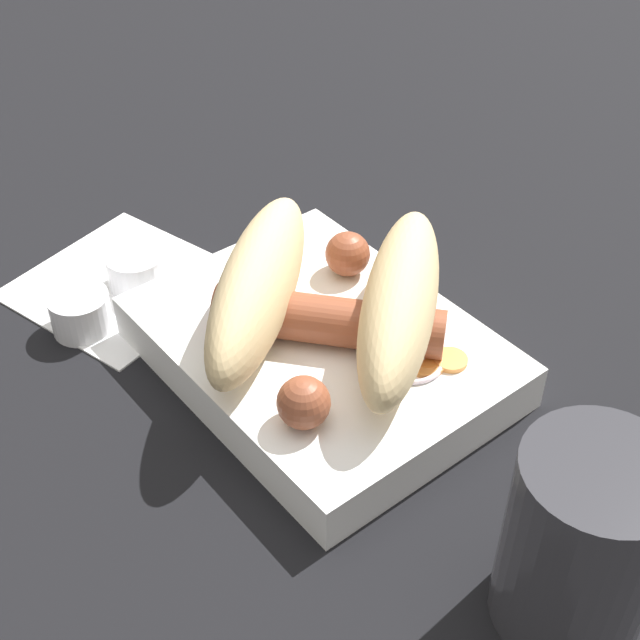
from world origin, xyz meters
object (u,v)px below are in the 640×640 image
Objects in this scene: condiment_cup_near at (137,273)px; condiment_cup_far at (81,314)px; bread_roll at (328,294)px; sausage at (328,321)px; food_tray at (320,351)px; drink_glass at (582,544)px.

condiment_cup_far is at bearing -72.00° from condiment_cup_near.
bread_roll is 1.58× the size of sausage.
food_tray is 0.17m from condiment_cup_far.
food_tray is at bearing 174.90° from sausage.
drink_glass is at bearing -3.91° from food_tray.
bread_roll is 0.21m from drink_glass.
condiment_cup_near is 1.00× the size of condiment_cup_far.
condiment_cup_near and condiment_cup_far have the same top height.
condiment_cup_far is at bearing -165.89° from drink_glass.
food_tray is 0.16m from condiment_cup_near.
bread_roll reaches higher than food_tray.
bread_roll is (0.00, 0.00, 0.05)m from food_tray.
sausage is 0.17m from condiment_cup_near.
condiment_cup_near is 0.38× the size of drink_glass.
food_tray is 0.22m from drink_glass.
sausage is 3.38× the size of condiment_cup_far.
food_tray is at bearing 37.36° from condiment_cup_far.
drink_glass is at bearing -3.86° from sausage.
bread_roll reaches higher than condiment_cup_far.
condiment_cup_far is at bearing -144.55° from sausage.
bread_roll is at bearing 37.61° from condiment_cup_far.
condiment_cup_near is at bearing -174.62° from drink_glass.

